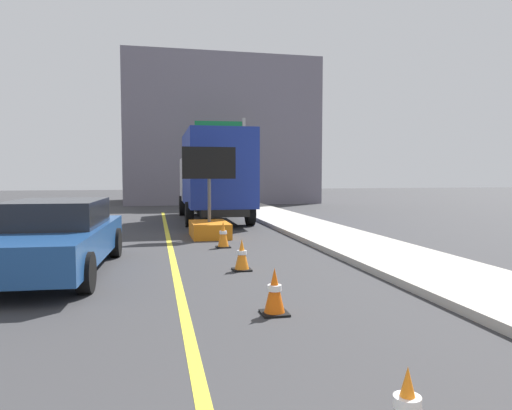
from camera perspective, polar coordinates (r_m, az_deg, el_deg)
name	(u,v)px	position (r m, az deg, el deg)	size (l,w,h in m)	color
lane_center_stripe	(188,333)	(5.78, -8.26, -15.19)	(0.14, 36.00, 0.01)	yellow
arrow_board_trailer	(209,221)	(14.09, -5.71, -1.96)	(1.60, 1.81, 2.70)	orange
box_truck	(214,175)	(18.93, -5.20, 3.71)	(2.55, 7.46, 3.48)	black
pickup_car	(54,237)	(9.70, -23.45, -3.55)	(2.25, 5.11, 1.38)	navy
highway_guide_sign	(230,146)	(25.95, -3.22, 7.15)	(2.79, 0.29, 5.00)	gray
far_building_block	(218,134)	(33.02, -4.70, 8.61)	(12.41, 8.09, 9.37)	slate
traffic_cone_near_sign	(407,409)	(3.61, 17.97, -22.60)	(0.36, 0.36, 0.58)	black
traffic_cone_mid_lane	(274,292)	(6.37, 2.27, -10.52)	(0.36, 0.36, 0.63)	black
traffic_cone_far_lane	(242,255)	(9.18, -1.74, -6.13)	(0.36, 0.36, 0.62)	black
traffic_cone_curbside	(223,234)	(12.04, -4.03, -3.61)	(0.36, 0.36, 0.69)	black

